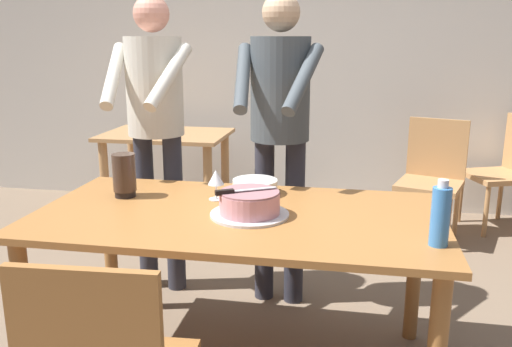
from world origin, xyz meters
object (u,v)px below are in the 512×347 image
Objects in this scene: plate_stack at (255,187)px; water_bottle at (440,216)px; cake_on_platter at (250,204)px; cake_knife at (233,191)px; main_dining_table at (238,234)px; background_table at (167,152)px; hurricane_lamp at (124,175)px; background_chair_1 at (432,175)px; background_chair_0 at (506,168)px; person_cutting_cake at (280,117)px; wine_glass_near at (216,178)px; person_standing_beside at (155,113)px.

water_bottle is at bearing -34.49° from plate_stack.
cake_on_platter reaches higher than plate_stack.
main_dining_table is at bearing 88.07° from cake_knife.
hurricane_lamp is at bearing -76.09° from background_table.
background_chair_1 is at bearing 82.99° from water_bottle.
main_dining_table is 0.16m from cake_on_platter.
hurricane_lamp is at bearing 164.85° from water_bottle.
background_chair_1 is at bearing -151.28° from background_chair_0.
cake_on_platter is 0.34× the size of background_table.
cake_on_platter is 0.38× the size of background_chair_1.
cake_knife is at bearing -91.93° from main_dining_table.
water_bottle reaches higher than cake_on_platter.
wine_glass_near is at bearing -113.99° from person_cutting_cake.
plate_stack is 0.24× the size of background_chair_1.
wine_glass_near is at bearing -63.24° from background_table.
hurricane_lamp is (-1.39, 0.38, -0.01)m from water_bottle.
plate_stack reaches higher than main_dining_table.
water_bottle reaches higher than background_table.
hurricane_lamp is at bearing -141.03° from person_cutting_cake.
hurricane_lamp is at bearing -137.13° from background_chair_0.
cake_knife is 0.14× the size of person_standing_beside.
background_chair_0 is at bearing 70.66° from water_bottle.
water_bottle is 0.15× the size of person_standing_beside.
water_bottle reaches higher than main_dining_table.
hurricane_lamp is (-0.58, 0.21, -0.01)m from cake_knife.
background_table is at bearing 122.82° from plate_stack.
cake_on_platter is 0.10m from cake_knife.
background_chair_0 reaches higher than cake_knife.
main_dining_table is at bearing -48.20° from person_standing_beside.
background_chair_0 is at bearing 54.55° from cake_on_platter.
person_cutting_cake reaches higher than main_dining_table.
wine_glass_near is 0.16× the size of background_chair_1.
background_chair_0 is at bearing 42.87° from hurricane_lamp.
wine_glass_near is 2.78m from background_chair_0.
background_chair_1 is at bearing 55.02° from wine_glass_near.
water_bottle is (0.79, -0.54, 0.08)m from plate_stack.
wine_glass_near is at bearing 156.67° from water_bottle.
hurricane_lamp is at bearing 160.30° from cake_knife.
plate_stack is at bearing -31.74° from person_standing_beside.
plate_stack reaches higher than background_table.
person_standing_beside is at bearing 95.22° from hurricane_lamp.
main_dining_table is at bearing 163.71° from water_bottle.
plate_stack is at bearing -130.59° from background_chair_0.
plate_stack is 1.53× the size of wine_glass_near.
plate_stack is at bearing -123.28° from background_chair_1.
person_standing_beside reaches higher than main_dining_table.
background_table is (-0.44, 1.79, -0.28)m from hurricane_lamp.
person_cutting_cake reaches higher than wine_glass_near.
cake_on_platter is 0.67m from hurricane_lamp.
cake_on_platter is 0.20× the size of person_cutting_cake.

